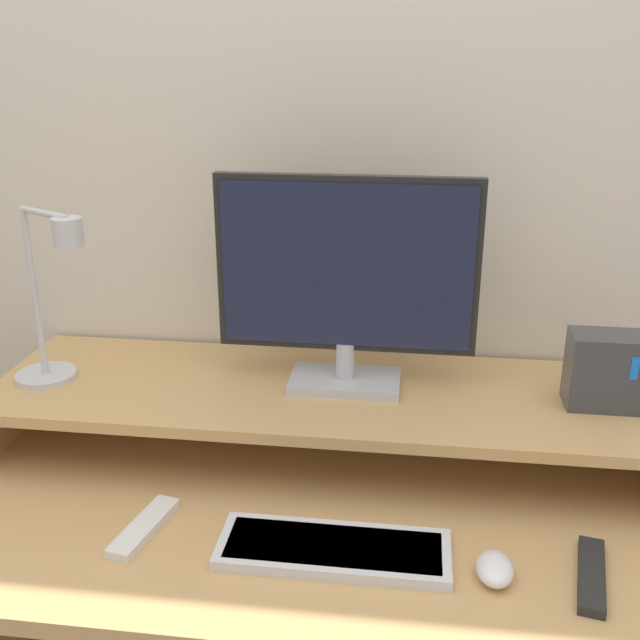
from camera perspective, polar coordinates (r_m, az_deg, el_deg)
wall_back at (r=1.55m, az=1.07°, el=12.55°), size 6.00×0.05×2.50m
desk at (r=1.49m, az=-0.99°, el=-19.46°), size 1.27×0.72×0.71m
monitor_shelf at (r=1.46m, az=-0.08°, el=-5.83°), size 1.27×0.39×0.13m
monitor at (r=1.38m, az=2.02°, el=3.21°), size 0.48×0.13×0.41m
desk_lamp at (r=1.49m, az=-19.73°, el=0.97°), size 0.20×0.15×0.35m
router_dock at (r=1.45m, az=20.92°, el=-3.61°), size 0.13×0.08×0.14m
keyboard at (r=1.22m, az=1.04°, el=-17.04°), size 0.36×0.13×0.02m
mouse at (r=1.20m, az=13.17°, el=-17.98°), size 0.06×0.08×0.03m
remote_control at (r=1.30m, az=-13.25°, el=-15.13°), size 0.07×0.17×0.02m
remote_secondary at (r=1.25m, az=19.98°, el=-17.82°), size 0.07×0.17×0.02m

